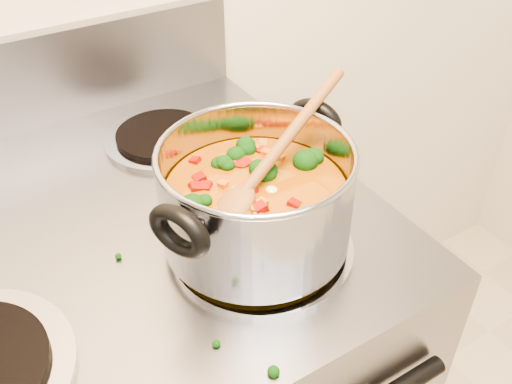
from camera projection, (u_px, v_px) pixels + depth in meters
stockpot at (256, 199)px, 0.71m from camera, size 0.31×0.24×0.15m
wooden_spoon at (263, 168)px, 0.70m from camera, size 0.26×0.13×0.11m
cooktop_crumbs at (236, 260)px, 0.73m from camera, size 0.28×0.28×0.01m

